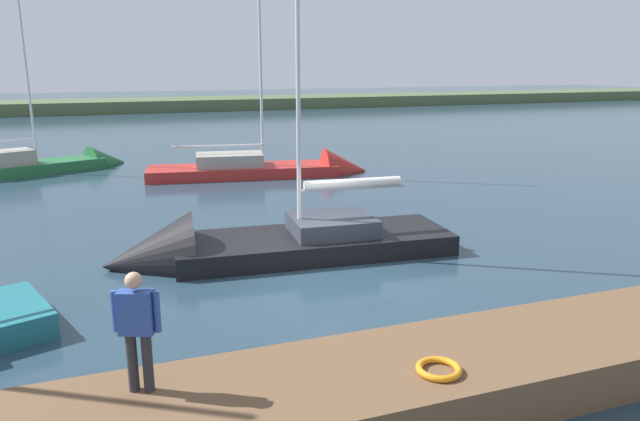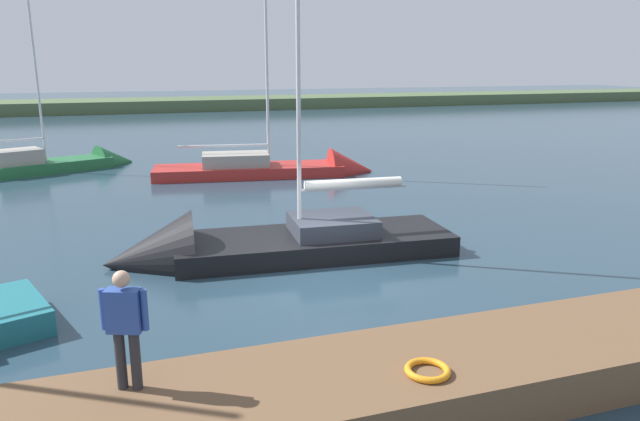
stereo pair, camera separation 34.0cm
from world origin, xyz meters
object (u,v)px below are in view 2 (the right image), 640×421
Objects in this scene: sailboat_far_left at (284,171)px; person_on_dock at (125,322)px; life_ring_buoy at (428,370)px; sailboat_inner_slip at (63,167)px; sailboat_outer_mooring at (245,252)px.

sailboat_far_left is 7.35× the size of person_on_dock.
sailboat_far_left reaches higher than life_ring_buoy.
sailboat_far_left reaches higher than sailboat_inner_slip.
sailboat_inner_slip is (6.70, -23.83, -0.63)m from life_ring_buoy.
sailboat_outer_mooring is at bearing -101.65° from sailboat_far_left.
life_ring_buoy is 19.49m from sailboat_far_left.
sailboat_outer_mooring is 7.79m from person_on_dock.
sailboat_outer_mooring is 5.50× the size of person_on_dock.
sailboat_far_left is (-3.05, -19.24, -0.60)m from life_ring_buoy.
sailboat_inner_slip is at bearing -66.12° from sailboat_outer_mooring.
person_on_dock is (2.98, 7.03, 1.51)m from sailboat_outer_mooring.
life_ring_buoy is 0.07× the size of sailboat_inner_slip.
sailboat_outer_mooring is 0.99× the size of sailboat_inner_slip.
sailboat_inner_slip is (9.75, -4.59, -0.03)m from sailboat_far_left.
life_ring_buoy is 0.39× the size of person_on_dock.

